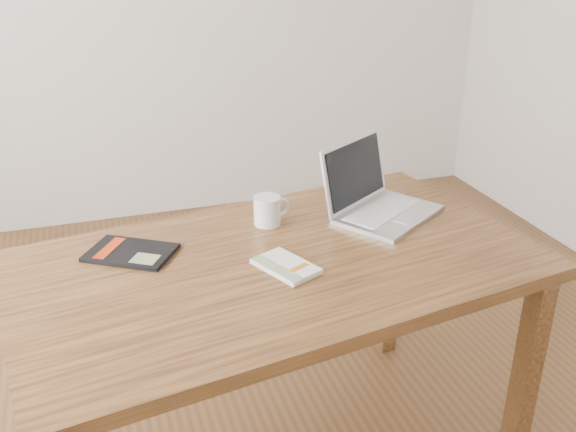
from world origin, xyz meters
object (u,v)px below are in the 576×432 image
object	(u,v)px
white_guidebook	(286,266)
laptop	(376,199)
black_guidebook	(131,253)
coffee_mug	(268,210)
desk	(278,287)

from	to	relation	value
white_guidebook	laptop	xyz separation A→B (m)	(0.39, 0.27, 0.04)
black_guidebook	laptop	xyz separation A→B (m)	(0.79, 0.05, 0.04)
laptop	coffee_mug	world-z (taller)	laptop
desk	black_guidebook	distance (m)	0.43
laptop	coffee_mug	bearing A→B (deg)	142.52
desk	black_guidebook	size ratio (longest dim) A/B	5.51
desk	coffee_mug	bearing A→B (deg)	70.95
coffee_mug	white_guidebook	bearing A→B (deg)	-110.86
desk	laptop	xyz separation A→B (m)	(0.40, 0.21, 0.14)
black_guidebook	laptop	world-z (taller)	laptop
desk	coffee_mug	xyz separation A→B (m)	(0.04, 0.23, 0.14)
black_guidebook	desk	bearing A→B (deg)	-79.34
desk	laptop	world-z (taller)	laptop
desk	coffee_mug	world-z (taller)	coffee_mug
laptop	coffee_mug	size ratio (longest dim) A/B	3.52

